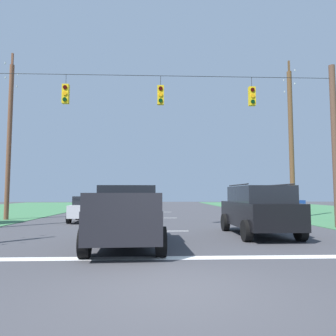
# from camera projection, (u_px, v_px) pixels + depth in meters

# --- Properties ---
(ground_plane) EXTENTS (120.00, 120.00, 0.00)m
(ground_plane) POSITION_uv_depth(u_px,v_px,m) (169.00, 288.00, 5.71)
(ground_plane) COLOR #3D3D42
(stop_bar_stripe) EXTENTS (15.34, 0.45, 0.01)m
(stop_bar_stripe) POSITION_uv_depth(u_px,v_px,m) (165.00, 258.00, 8.33)
(stop_bar_stripe) COLOR white
(stop_bar_stripe) RESTS_ON ground
(lane_dash_0) EXTENTS (2.50, 0.15, 0.01)m
(lane_dash_0) POSITION_uv_depth(u_px,v_px,m) (161.00, 231.00, 14.31)
(lane_dash_0) COLOR white
(lane_dash_0) RESTS_ON ground
(lane_dash_1) EXTENTS (2.50, 0.15, 0.01)m
(lane_dash_1) POSITION_uv_depth(u_px,v_px,m) (159.00, 218.00, 22.00)
(lane_dash_1) COLOR white
(lane_dash_1) RESTS_ON ground
(lane_dash_2) EXTENTS (2.50, 0.15, 0.01)m
(lane_dash_2) POSITION_uv_depth(u_px,v_px,m) (158.00, 212.00, 29.03)
(lane_dash_2) COLOR white
(lane_dash_2) RESTS_ON ground
(overhead_signal_span) EXTENTS (18.06, 0.31, 8.19)m
(overhead_signal_span) POSITION_uv_depth(u_px,v_px,m) (157.00, 137.00, 15.57)
(overhead_signal_span) COLOR brown
(overhead_signal_span) RESTS_ON ground
(pickup_truck) EXTENTS (2.48, 5.48, 1.95)m
(pickup_truck) POSITION_uv_depth(u_px,v_px,m) (127.00, 216.00, 10.39)
(pickup_truck) COLOR black
(pickup_truck) RESTS_ON ground
(suv_black) EXTENTS (2.25, 4.82, 2.05)m
(suv_black) POSITION_uv_depth(u_px,v_px,m) (258.00, 209.00, 12.91)
(suv_black) COLOR black
(suv_black) RESTS_ON ground
(distant_car_crossing_white) EXTENTS (4.40, 2.22, 1.52)m
(distant_car_crossing_white) POSITION_uv_depth(u_px,v_px,m) (103.00, 205.00, 25.04)
(distant_car_crossing_white) COLOR silver
(distant_car_crossing_white) RESTS_ON ground
(distant_car_oncoming) EXTENTS (2.25, 4.41, 1.52)m
(distant_car_oncoming) POSITION_uv_depth(u_px,v_px,m) (89.00, 208.00, 19.48)
(distant_car_oncoming) COLOR silver
(distant_car_oncoming) RESTS_ON ground
(distant_car_far_parked) EXTENTS (4.37, 2.16, 1.52)m
(distant_car_far_parked) POSITION_uv_depth(u_px,v_px,m) (281.00, 202.00, 32.69)
(distant_car_far_parked) COLOR navy
(distant_car_far_parked) RESTS_ON ground
(utility_pole_mid_right) EXTENTS (0.33, 1.98, 11.09)m
(utility_pole_mid_right) POSITION_uv_depth(u_px,v_px,m) (291.00, 140.00, 22.20)
(utility_pole_mid_right) COLOR brown
(utility_pole_mid_right) RESTS_ON ground
(utility_pole_near_left) EXTENTS (0.29, 2.00, 11.01)m
(utility_pole_near_left) POSITION_uv_depth(u_px,v_px,m) (9.00, 136.00, 20.80)
(utility_pole_near_left) COLOR brown
(utility_pole_near_left) RESTS_ON ground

